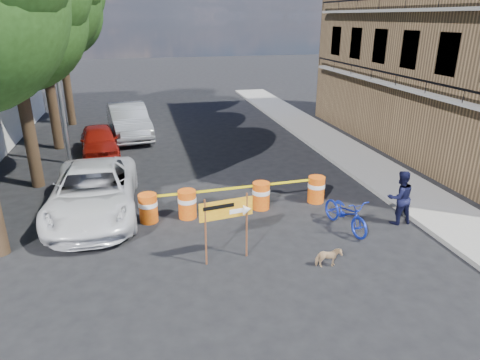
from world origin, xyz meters
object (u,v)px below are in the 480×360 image
barrel_far_right (316,189)px  sedan_red (99,141)px  barrel_far_left (148,207)px  barrel_mid_left (187,204)px  barrel_mid_right (261,195)px  suv_white (94,192)px  detour_sign (233,213)px  pedestrian (400,197)px  bicycle (347,198)px  dog (328,258)px  sedan_silver (129,121)px

barrel_far_right → sedan_red: (-7.50, 7.21, 0.20)m
barrel_far_left → barrel_mid_left: size_ratio=1.00×
barrel_mid_right → suv_white: (-5.25, 0.77, 0.30)m
detour_sign → barrel_far_left: bearing=118.8°
barrel_mid_right → detour_sign: bearing=-118.5°
barrel_mid_left → pedestrian: (6.19, -1.85, 0.37)m
pedestrian → bicycle: bearing=-0.1°
barrel_far_right → pedestrian: 2.76m
suv_white → barrel_mid_right: bearing=-7.6°
barrel_mid_left → barrel_mid_right: (2.42, 0.12, 0.00)m
dog → sedan_red: (-6.21, 11.09, 0.40)m
barrel_mid_left → sedan_red: sedan_red is taller
pedestrian → bicycle: (-1.74, 0.00, 0.15)m
detour_sign → barrel_mid_left: bearing=99.2°
barrel_far_right → sedan_silver: 11.88m
barrel_mid_left → detour_sign: bearing=-72.5°
barrel_far_right → bicycle: (0.06, -2.06, 0.52)m
dog → suv_white: (-5.92, 4.57, 0.51)m
bicycle → dog: bicycle is taller
barrel_far_right → sedan_silver: sedan_silver is taller
barrel_mid_right → bicycle: size_ratio=0.45×
detour_sign → pedestrian: size_ratio=1.07×
bicycle → sedan_red: size_ratio=0.51×
sedan_silver → barrel_mid_right: bearing=-75.4°
detour_sign → suv_white: 5.21m
suv_white → sedan_red: (-0.28, 6.53, -0.11)m
bicycle → sedan_silver: bicycle is taller
dog → suv_white: size_ratio=0.11×
barrel_mid_right → sedan_red: size_ratio=0.23×
detour_sign → suv_white: bearing=127.1°
suv_white → barrel_mid_left: bearing=-16.8°
barrel_far_left → detour_sign: bearing=-52.9°
barrel_mid_right → suv_white: size_ratio=0.16×
barrel_mid_left → suv_white: (-2.83, 0.89, 0.30)m
bicycle → barrel_mid_left: bearing=146.8°
suv_white → sedan_silver: size_ratio=1.08×
dog → sedan_silver: (-4.92, 14.01, 0.58)m
barrel_far_left → bicycle: size_ratio=0.45×
detour_sign → sedan_red: bearing=103.1°
barrel_mid_left → barrel_far_right: bearing=2.8°
sedan_red → detour_sign: bearing=-75.4°
dog → barrel_mid_right: bearing=15.2°
dog → barrel_far_right: bearing=-13.2°
barrel_far_right → bicycle: bearing=-88.3°
pedestrian → sedan_red: size_ratio=0.43×
bicycle → barrel_mid_right: bearing=125.2°
barrel_far_right → barrel_far_left: bearing=-177.6°
barrel_mid_right → sedan_silver: size_ratio=0.17×
barrel_far_right → bicycle: bicycle is taller
detour_sign → dog: bearing=-30.9°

